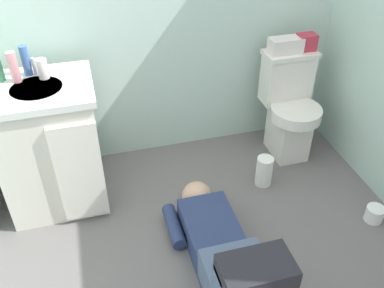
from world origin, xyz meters
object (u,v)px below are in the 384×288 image
at_px(toiletry_bag, 306,42).
at_px(vanity_cabinet, 51,146).
at_px(person_plumber, 223,251).
at_px(paper_towel_roll, 264,171).
at_px(tissue_box, 286,45).
at_px(bottle_white, 43,69).
at_px(toilet, 289,107).
at_px(bottle_pink, 14,67).
at_px(bottle_blue, 26,60).
at_px(toilet_paper_roll, 374,214).
at_px(faucet, 35,66).

bearing_deg(toiletry_bag, vanity_cabinet, -173.81).
bearing_deg(person_plumber, paper_towel_roll, 50.67).
bearing_deg(tissue_box, bottle_white, -176.42).
height_order(toilet, bottle_pink, bottle_pink).
relative_size(person_plumber, toiletry_bag, 8.59).
xyz_separation_m(vanity_cabinet, toiletry_bag, (1.72, 0.19, 0.39)).
height_order(bottle_pink, paper_towel_roll, bottle_pink).
distance_m(toilet, paper_towel_roll, 0.51).
relative_size(vanity_cabinet, paper_towel_roll, 3.86).
distance_m(toiletry_bag, paper_towel_roll, 0.91).
bearing_deg(toiletry_bag, toilet, -139.23).
bearing_deg(toiletry_bag, bottle_blue, -179.08).
relative_size(tissue_box, paper_towel_roll, 1.04).
bearing_deg(toilet, tissue_box, 116.43).
relative_size(person_plumber, bottle_blue, 6.17).
xyz_separation_m(toiletry_bag, bottle_white, (-1.68, -0.10, 0.07)).
xyz_separation_m(person_plumber, bottle_blue, (-0.85, 1.00, 0.73)).
bearing_deg(bottle_blue, tissue_box, 1.01).
bearing_deg(vanity_cabinet, toilet_paper_roll, -21.49).
bearing_deg(person_plumber, bottle_white, 129.61).
height_order(vanity_cabinet, bottle_pink, bottle_pink).
bearing_deg(bottle_pink, bottle_white, 1.79).
bearing_deg(bottle_white, bottle_blue, 141.69).
relative_size(faucet, paper_towel_roll, 0.47).
height_order(faucet, toiletry_bag, faucet).
relative_size(person_plumber, toilet_paper_roll, 9.68).
xyz_separation_m(person_plumber, paper_towel_roll, (0.50, 0.61, -0.07)).
bearing_deg(toilet_paper_roll, tissue_box, 106.20).
bearing_deg(paper_towel_roll, toiletry_bag, 45.35).
bearing_deg(paper_towel_roll, bottle_pink, 167.65).
distance_m(vanity_cabinet, tissue_box, 1.63).
bearing_deg(vanity_cabinet, bottle_blue, 105.28).
distance_m(faucet, toiletry_bag, 1.72).
distance_m(person_plumber, toiletry_bag, 1.51).
height_order(toilet, bottle_white, bottle_white).
distance_m(toiletry_bag, toilet_paper_roll, 1.19).
bearing_deg(tissue_box, toilet, -63.57).
xyz_separation_m(toilet, bottle_pink, (-1.72, -0.01, 0.54)).
distance_m(toilet, tissue_box, 0.44).
bearing_deg(toilet, toilet_paper_roll, -75.02).
bearing_deg(tissue_box, toilet_paper_roll, -73.80).
bearing_deg(vanity_cabinet, tissue_box, 6.78).
bearing_deg(tissue_box, vanity_cabinet, -173.22).
distance_m(person_plumber, bottle_blue, 1.50).
height_order(tissue_box, toilet_paper_roll, tissue_box).
distance_m(person_plumber, tissue_box, 1.42).
distance_m(toiletry_bag, bottle_white, 1.68).
relative_size(vanity_cabinet, bottle_white, 7.19).
xyz_separation_m(person_plumber, toiletry_bag, (0.91, 1.02, 0.63)).
height_order(toilet, toilet_paper_roll, toilet).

